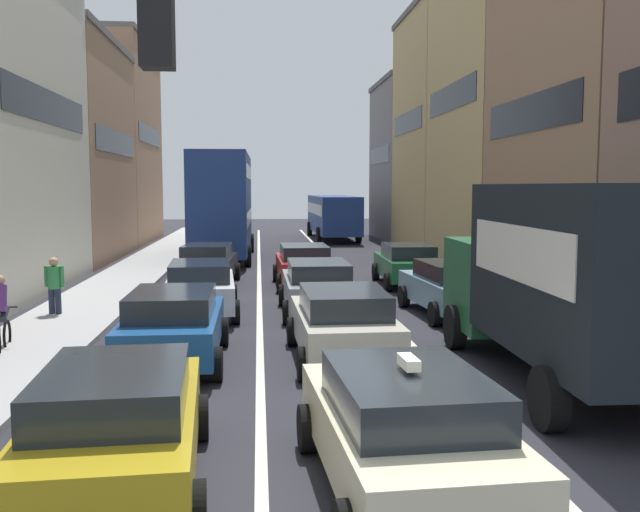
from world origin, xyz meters
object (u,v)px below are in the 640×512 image
at_px(hatchback_centre_lane_third, 318,286).
at_px(sedan_left_lane_third, 200,287).
at_px(wagon_left_lane_second, 173,324).
at_px(pedestrian_near_kerb, 54,284).
at_px(sedan_left_lane_fourth, 208,263).
at_px(cyclist_on_sidewalk, 0,317).
at_px(bus_mid_queue_primary, 223,201).
at_px(removalist_box_truck, 567,276).
at_px(bus_far_queue_secondary, 333,213).
at_px(wagon_right_lane_far, 407,263).
at_px(sedan_left_lane_front, 117,423).
at_px(coupe_centre_lane_fourth, 304,264).
at_px(sedan_right_lane_behind_truck, 451,287).
at_px(sedan_centre_lane_second, 343,323).
at_px(taxi_centre_lane_front, 404,428).

bearing_deg(hatchback_centre_lane_third, sedan_left_lane_third, 87.27).
bearing_deg(wagon_left_lane_second, pedestrian_near_kerb, 35.66).
height_order(sedan_left_lane_fourth, cyclist_on_sidewalk, cyclist_on_sidewalk).
bearing_deg(bus_mid_queue_primary, sedan_left_lane_fourth, 179.77).
relative_size(removalist_box_truck, bus_far_queue_secondary, 0.74).
height_order(wagon_right_lane_far, pedestrian_near_kerb, pedestrian_near_kerb).
height_order(sedan_left_lane_front, coupe_centre_lane_fourth, same).
bearing_deg(wagon_left_lane_second, bus_far_queue_secondary, -11.73).
distance_m(wagon_left_lane_second, sedan_left_lane_third, 5.35).
bearing_deg(pedestrian_near_kerb, bus_mid_queue_primary, -5.19).
bearing_deg(wagon_right_lane_far, sedan_right_lane_behind_truck, -179.09).
bearing_deg(cyclist_on_sidewalk, coupe_centre_lane_fourth, -43.10).
bearing_deg(wagon_left_lane_second, sedan_centre_lane_second, -91.98).
distance_m(sedan_left_lane_front, sedan_left_lane_third, 11.30).
xyz_separation_m(taxi_centre_lane_front, sedan_left_lane_third, (-3.24, 11.75, -0.00)).
relative_size(taxi_centre_lane_front, sedan_left_lane_front, 1.00).
relative_size(hatchback_centre_lane_third, pedestrian_near_kerb, 2.60).
bearing_deg(sedan_centre_lane_second, sedan_left_lane_fourth, 15.78).
bearing_deg(sedan_centre_lane_second, sedan_left_lane_front, 148.99).
bearing_deg(cyclist_on_sidewalk, bus_far_queue_secondary, -25.73).
height_order(sedan_left_lane_front, hatchback_centre_lane_third, same).
bearing_deg(hatchback_centre_lane_third, pedestrian_near_kerb, 90.20).
distance_m(removalist_box_truck, sedan_left_lane_front, 8.10).
xyz_separation_m(taxi_centre_lane_front, bus_mid_queue_primary, (-3.33, 26.84, 2.03)).
xyz_separation_m(wagon_left_lane_second, coupe_centre_lane_fourth, (3.30, 10.73, 0.00)).
relative_size(sedan_centre_lane_second, cyclist_on_sidewalk, 2.52).
xyz_separation_m(hatchback_centre_lane_third, pedestrian_near_kerb, (-7.07, -0.06, 0.15)).
distance_m(bus_mid_queue_primary, bus_far_queue_secondary, 14.42).
bearing_deg(sedan_centre_lane_second, sedan_right_lane_behind_truck, -37.82).
xyz_separation_m(sedan_right_lane_behind_truck, bus_far_queue_secondary, (-0.27, 28.43, 0.96)).
relative_size(sedan_left_lane_third, pedestrian_near_kerb, 2.65).
bearing_deg(bus_far_queue_secondary, sedan_left_lane_third, 165.87).
distance_m(sedan_left_lane_front, sedan_centre_lane_second, 6.74).
xyz_separation_m(sedan_centre_lane_second, sedan_left_lane_third, (-3.29, 5.45, 0.00)).
height_order(sedan_right_lane_behind_truck, bus_far_queue_secondary, bus_far_queue_secondary).
height_order(removalist_box_truck, sedan_left_lane_fourth, removalist_box_truck).
height_order(hatchback_centre_lane_third, wagon_right_lane_far, same).
height_order(wagon_left_lane_second, hatchback_centre_lane_third, same).
bearing_deg(pedestrian_near_kerb, cyclist_on_sidewalk, -170.07).
xyz_separation_m(bus_mid_queue_primary, bus_far_queue_secondary, (6.69, 12.73, -1.07)).
relative_size(taxi_centre_lane_front, sedan_left_lane_fourth, 1.00).
relative_size(sedan_left_lane_front, hatchback_centre_lane_third, 1.02).
distance_m(sedan_left_lane_third, bus_far_queue_secondary, 28.60).
bearing_deg(wagon_left_lane_second, sedan_left_lane_third, -1.46).
bearing_deg(wagon_right_lane_far, hatchback_centre_lane_third, 147.46).
bearing_deg(coupe_centre_lane_fourth, bus_mid_queue_primary, 17.51).
bearing_deg(wagon_left_lane_second, taxi_centre_lane_front, -152.72).
xyz_separation_m(taxi_centre_lane_front, wagon_right_lane_far, (3.66, 17.10, -0.00)).
height_order(sedan_centre_lane_second, sedan_right_lane_behind_truck, same).
xyz_separation_m(sedan_left_lane_front, wagon_left_lane_second, (-0.06, 5.95, 0.00)).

